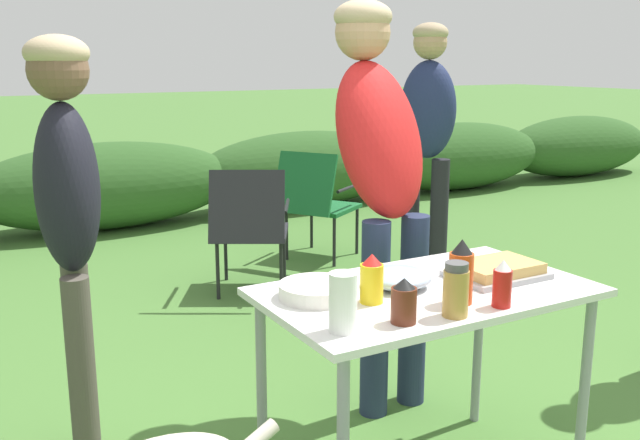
% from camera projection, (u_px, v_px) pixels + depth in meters
% --- Properties ---
extents(shrub_hedge, '(14.40, 0.90, 0.77)m').
position_uv_depth(shrub_hedge, '(108.00, 186.00, 6.34)').
color(shrub_hedge, '#2D5623').
rests_on(shrub_hedge, ground).
extents(folding_table, '(1.10, 0.64, 0.74)m').
position_uv_depth(folding_table, '(426.00, 310.00, 2.40)').
color(folding_table, silver).
rests_on(folding_table, ground).
extents(food_tray, '(0.32, 0.23, 0.06)m').
position_uv_depth(food_tray, '(497.00, 270.00, 2.49)').
color(food_tray, '#9E9EA3').
rests_on(food_tray, folding_table).
extents(plate_stack, '(0.25, 0.25, 0.05)m').
position_uv_depth(plate_stack, '(317.00, 291.00, 2.28)').
color(plate_stack, white).
rests_on(plate_stack, folding_table).
extents(mixing_bowl, '(0.23, 0.23, 0.06)m').
position_uv_depth(mixing_bowl, '(397.00, 277.00, 2.39)').
color(mixing_bowl, '#99B2CC').
rests_on(mixing_bowl, folding_table).
extents(paper_cup_stack, '(0.08, 0.08, 0.17)m').
position_uv_depth(paper_cup_stack, '(343.00, 302.00, 1.99)').
color(paper_cup_stack, white).
rests_on(paper_cup_stack, folding_table).
extents(hot_sauce_bottle, '(0.08, 0.08, 0.21)m').
position_uv_depth(hot_sauce_bottle, '(461.00, 273.00, 2.22)').
color(hot_sauce_bottle, '#CC4214').
rests_on(hot_sauce_bottle, folding_table).
extents(ketchup_bottle, '(0.06, 0.06, 0.15)m').
position_uv_depth(ketchup_bottle, '(502.00, 284.00, 2.19)').
color(ketchup_bottle, red).
rests_on(ketchup_bottle, folding_table).
extents(spice_jar, '(0.08, 0.08, 0.17)m').
position_uv_depth(spice_jar, '(456.00, 290.00, 2.11)').
color(spice_jar, '#B2893D').
rests_on(spice_jar, folding_table).
extents(bbq_sauce_bottle, '(0.08, 0.08, 0.14)m').
position_uv_depth(bbq_sauce_bottle, '(404.00, 302.00, 2.06)').
color(bbq_sauce_bottle, '#562314').
rests_on(bbq_sauce_bottle, folding_table).
extents(mustard_bottle, '(0.07, 0.07, 0.16)m').
position_uv_depth(mustard_bottle, '(372.00, 279.00, 2.23)').
color(mustard_bottle, yellow).
rests_on(mustard_bottle, folding_table).
extents(standing_person_in_navy_coat, '(0.40, 0.52, 1.73)m').
position_uv_depth(standing_person_in_navy_coat, '(379.00, 156.00, 2.99)').
color(standing_person_in_navy_coat, '#232D4C').
rests_on(standing_person_in_navy_coat, ground).
extents(standing_person_in_gray_fleece, '(0.44, 0.48, 1.72)m').
position_uv_depth(standing_person_in_gray_fleece, '(428.00, 122.00, 4.86)').
color(standing_person_in_gray_fleece, black).
rests_on(standing_person_in_gray_fleece, ground).
extents(standing_person_in_dark_puffer, '(0.27, 0.34, 1.57)m').
position_uv_depth(standing_person_in_dark_puffer, '(68.00, 203.00, 2.50)').
color(standing_person_in_dark_puffer, '#4C473D').
rests_on(standing_person_in_dark_puffer, ground).
extents(camp_chair_green_behind_table, '(0.69, 0.74, 0.83)m').
position_uv_depth(camp_chair_green_behind_table, '(250.00, 224.00, 4.50)').
color(camp_chair_green_behind_table, '#232328').
rests_on(camp_chair_green_behind_table, ground).
extents(camp_chair_near_hedge, '(0.75, 0.71, 0.83)m').
position_uv_depth(camp_chair_near_hedge, '(316.00, 199.00, 5.29)').
color(camp_chair_near_hedge, '#19602D').
rests_on(camp_chair_near_hedge, ground).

